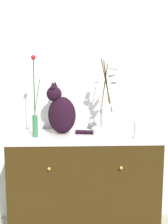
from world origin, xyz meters
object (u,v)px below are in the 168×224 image
object	(u,v)px
vase_slim_green	(35,113)
candle_pillar	(136,131)
vase_glass_clear	(106,111)
bowl_porcelain	(105,131)
sideboard	(84,185)
cat_sitting	(61,112)

from	to	relation	value
vase_slim_green	candle_pillar	size ratio (longest dim) A/B	4.39
vase_slim_green	vase_glass_clear	size ratio (longest dim) A/B	1.14
vase_glass_clear	bowl_porcelain	bearing A→B (deg)	111.02
sideboard	vase_slim_green	size ratio (longest dim) A/B	1.88
sideboard	bowl_porcelain	size ratio (longest dim) A/B	5.35
vase_slim_green	sideboard	bearing A→B (deg)	6.82
sideboard	vase_glass_clear	world-z (taller)	vase_glass_clear
sideboard	bowl_porcelain	distance (m)	0.47
vase_glass_clear	cat_sitting	bearing A→B (deg)	174.00
vase_slim_green	candle_pillar	bearing A→B (deg)	-7.62
vase_slim_green	bowl_porcelain	distance (m)	0.56
sideboard	bowl_porcelain	bearing A→B (deg)	12.31
candle_pillar	vase_glass_clear	bearing A→B (deg)	138.64
vase_slim_green	candle_pillar	xyz separation A→B (m)	(0.74, -0.10, -0.12)
sideboard	vase_glass_clear	distance (m)	0.62
sideboard	candle_pillar	world-z (taller)	candle_pillar
sideboard	bowl_porcelain	xyz separation A→B (m)	(0.17, 0.04, 0.43)
cat_sitting	bowl_porcelain	bearing A→B (deg)	-5.46
vase_slim_green	vase_glass_clear	xyz separation A→B (m)	(0.54, 0.08, 0.00)
sideboard	vase_slim_green	world-z (taller)	vase_slim_green
sideboard	cat_sitting	world-z (taller)	cat_sitting
bowl_porcelain	candle_pillar	distance (m)	0.27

